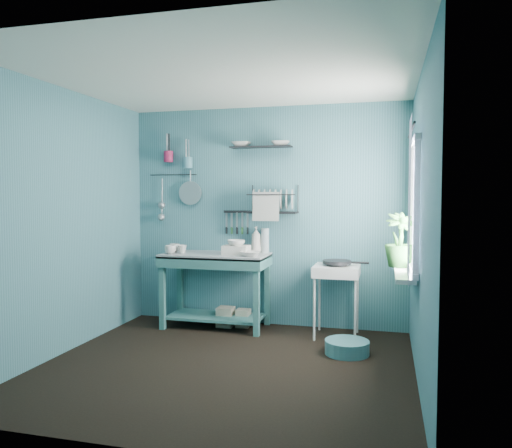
% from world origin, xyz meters
% --- Properties ---
extents(floor, '(3.20, 3.20, 0.00)m').
position_xyz_m(floor, '(0.00, 0.00, 0.00)').
color(floor, black).
rests_on(floor, ground).
extents(ceiling, '(3.20, 3.20, 0.00)m').
position_xyz_m(ceiling, '(0.00, 0.00, 2.50)').
color(ceiling, silver).
rests_on(ceiling, ground).
extents(wall_back, '(3.20, 0.00, 3.20)m').
position_xyz_m(wall_back, '(0.00, 1.50, 1.25)').
color(wall_back, '#3A6D77').
rests_on(wall_back, ground).
extents(wall_front, '(3.20, 0.00, 3.20)m').
position_xyz_m(wall_front, '(0.00, -1.50, 1.25)').
color(wall_front, '#3A6D77').
rests_on(wall_front, ground).
extents(wall_left, '(0.00, 3.00, 3.00)m').
position_xyz_m(wall_left, '(-1.60, 0.00, 1.25)').
color(wall_left, '#3A6D77').
rests_on(wall_left, ground).
extents(wall_right, '(0.00, 3.00, 3.00)m').
position_xyz_m(wall_right, '(1.60, 0.00, 1.25)').
color(wall_right, '#3A6D77').
rests_on(wall_right, ground).
extents(work_counter, '(1.26, 0.77, 0.84)m').
position_xyz_m(work_counter, '(-0.52, 1.21, 0.42)').
color(work_counter, '#326A68').
rests_on(work_counter, floor).
extents(mug_left, '(0.12, 0.12, 0.10)m').
position_xyz_m(mug_left, '(-1.00, 1.05, 0.89)').
color(mug_left, beige).
rests_on(mug_left, work_counter).
extents(mug_mid, '(0.14, 0.14, 0.09)m').
position_xyz_m(mug_mid, '(-0.90, 1.15, 0.88)').
color(mug_mid, beige).
rests_on(mug_mid, work_counter).
extents(mug_right, '(0.17, 0.17, 0.10)m').
position_xyz_m(mug_right, '(-1.02, 1.21, 0.89)').
color(mug_right, beige).
rests_on(mug_right, work_counter).
extents(wash_tub, '(0.28, 0.22, 0.10)m').
position_xyz_m(wash_tub, '(-0.27, 1.19, 0.89)').
color(wash_tub, beige).
rests_on(wash_tub, work_counter).
extents(tub_bowl, '(0.19, 0.19, 0.06)m').
position_xyz_m(tub_bowl, '(-0.27, 1.19, 0.97)').
color(tub_bowl, beige).
rests_on(tub_bowl, wash_tub).
extents(soap_bottle, '(0.11, 0.12, 0.30)m').
position_xyz_m(soap_bottle, '(-0.10, 1.41, 0.99)').
color(soap_bottle, beige).
rests_on(soap_bottle, work_counter).
extents(water_bottle, '(0.09, 0.09, 0.28)m').
position_xyz_m(water_bottle, '(0.00, 1.43, 0.98)').
color(water_bottle, silver).
rests_on(water_bottle, work_counter).
extents(counter_bowl, '(0.22, 0.22, 0.05)m').
position_xyz_m(counter_bowl, '(-0.07, 1.06, 0.86)').
color(counter_bowl, beige).
rests_on(counter_bowl, work_counter).
extents(hotplate_stand, '(0.55, 0.55, 0.76)m').
position_xyz_m(hotplate_stand, '(0.85, 1.17, 0.38)').
color(hotplate_stand, silver).
rests_on(hotplate_stand, floor).
extents(frying_pan, '(0.30, 0.30, 0.03)m').
position_xyz_m(frying_pan, '(0.85, 1.17, 0.79)').
color(frying_pan, black).
rests_on(frying_pan, hotplate_stand).
extents(knife_strip, '(0.32, 0.05, 0.03)m').
position_xyz_m(knife_strip, '(-0.34, 1.47, 1.30)').
color(knife_strip, black).
rests_on(knife_strip, wall_back).
extents(dish_rack, '(0.56, 0.27, 0.32)m').
position_xyz_m(dish_rack, '(0.11, 1.37, 1.45)').
color(dish_rack, black).
rests_on(dish_rack, wall_back).
extents(upper_shelf, '(0.70, 0.18, 0.01)m').
position_xyz_m(upper_shelf, '(-0.04, 1.40, 2.04)').
color(upper_shelf, black).
rests_on(upper_shelf, wall_back).
extents(shelf_bowl_left, '(0.22, 0.22, 0.05)m').
position_xyz_m(shelf_bowl_left, '(-0.27, 1.40, 2.10)').
color(shelf_bowl_left, beige).
rests_on(shelf_bowl_left, upper_shelf).
extents(shelf_bowl_right, '(0.23, 0.23, 0.05)m').
position_xyz_m(shelf_bowl_right, '(0.19, 1.40, 2.10)').
color(shelf_bowl_right, beige).
rests_on(shelf_bowl_right, upper_shelf).
extents(utensil_cup_magenta, '(0.11, 0.11, 0.13)m').
position_xyz_m(utensil_cup_magenta, '(-1.18, 1.42, 1.95)').
color(utensil_cup_magenta, '#951B42').
rests_on(utensil_cup_magenta, wall_back).
extents(utensil_cup_teal, '(0.11, 0.11, 0.13)m').
position_xyz_m(utensil_cup_teal, '(-0.93, 1.42, 1.88)').
color(utensil_cup_teal, teal).
rests_on(utensil_cup_teal, wall_back).
extents(colander, '(0.28, 0.03, 0.28)m').
position_xyz_m(colander, '(-0.91, 1.45, 1.52)').
color(colander, '#9DA1A5').
rests_on(colander, wall_back).
extents(ladle_outer, '(0.01, 0.01, 0.30)m').
position_xyz_m(ladle_outer, '(-1.28, 1.46, 1.54)').
color(ladle_outer, '#9DA1A5').
rests_on(ladle_outer, wall_back).
extents(ladle_inner, '(0.01, 0.01, 0.30)m').
position_xyz_m(ladle_inner, '(-1.29, 1.46, 1.40)').
color(ladle_inner, '#9DA1A5').
rests_on(ladle_inner, wall_back).
extents(hook_rail, '(0.60, 0.01, 0.01)m').
position_xyz_m(hook_rail, '(-1.14, 1.47, 1.74)').
color(hook_rail, black).
rests_on(hook_rail, wall_back).
extents(window_glass, '(0.00, 1.10, 1.10)m').
position_xyz_m(window_glass, '(1.59, 0.45, 1.40)').
color(window_glass, white).
rests_on(window_glass, wall_right).
extents(windowsill, '(0.16, 0.95, 0.04)m').
position_xyz_m(windowsill, '(1.50, 0.45, 0.81)').
color(windowsill, silver).
rests_on(windowsill, wall_right).
extents(curtain, '(0.00, 1.35, 1.35)m').
position_xyz_m(curtain, '(1.52, 0.15, 1.45)').
color(curtain, white).
rests_on(curtain, wall_right).
extents(curtain_rod, '(0.02, 1.05, 0.02)m').
position_xyz_m(curtain_rod, '(1.54, 0.45, 2.05)').
color(curtain_rod, black).
rests_on(curtain_rod, wall_right).
extents(potted_plant, '(0.37, 0.37, 0.50)m').
position_xyz_m(potted_plant, '(1.47, 0.71, 1.08)').
color(potted_plant, '#2B6B2B').
rests_on(potted_plant, windowsill).
extents(storage_tin_large, '(0.18, 0.18, 0.22)m').
position_xyz_m(storage_tin_large, '(-0.42, 1.26, 0.11)').
color(storage_tin_large, gray).
rests_on(storage_tin_large, floor).
extents(storage_tin_small, '(0.15, 0.15, 0.20)m').
position_xyz_m(storage_tin_small, '(-0.22, 1.29, 0.10)').
color(storage_tin_small, gray).
rests_on(storage_tin_small, floor).
extents(floor_basin, '(0.42, 0.42, 0.13)m').
position_xyz_m(floor_basin, '(1.00, 0.60, 0.07)').
color(floor_basin, teal).
rests_on(floor_basin, floor).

